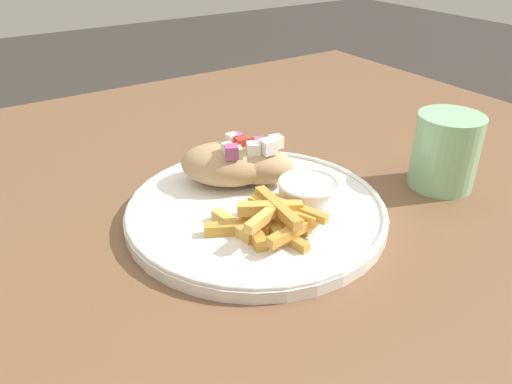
% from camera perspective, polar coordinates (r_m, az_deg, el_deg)
% --- Properties ---
extents(table, '(1.17, 1.17, 0.73)m').
position_cam_1_polar(table, '(0.65, 3.69, -8.22)').
color(table, brown).
rests_on(table, ground_plane).
extents(plate, '(0.31, 0.31, 0.02)m').
position_cam_1_polar(plate, '(0.59, 0.00, -2.06)').
color(plate, white).
rests_on(plate, table).
extents(pita_sandwich_near, '(0.14, 0.14, 0.06)m').
position_cam_1_polar(pita_sandwich_near, '(0.63, -3.45, 3.30)').
color(pita_sandwich_near, tan).
rests_on(pita_sandwich_near, plate).
extents(pita_sandwich_far, '(0.14, 0.13, 0.06)m').
position_cam_1_polar(pita_sandwich_far, '(0.64, -1.15, 3.44)').
color(pita_sandwich_far, tan).
rests_on(pita_sandwich_far, plate).
extents(fries_pile, '(0.13, 0.13, 0.03)m').
position_cam_1_polar(fries_pile, '(0.54, 1.73, -3.05)').
color(fries_pile, gold).
rests_on(fries_pile, plate).
extents(sauce_ramekin, '(0.07, 0.07, 0.04)m').
position_cam_1_polar(sauce_ramekin, '(0.58, 6.00, -0.18)').
color(sauce_ramekin, white).
rests_on(sauce_ramekin, plate).
extents(water_glass, '(0.08, 0.08, 0.10)m').
position_cam_1_polar(water_glass, '(0.69, 20.77, 4.03)').
color(water_glass, '#8CCC93').
rests_on(water_glass, table).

